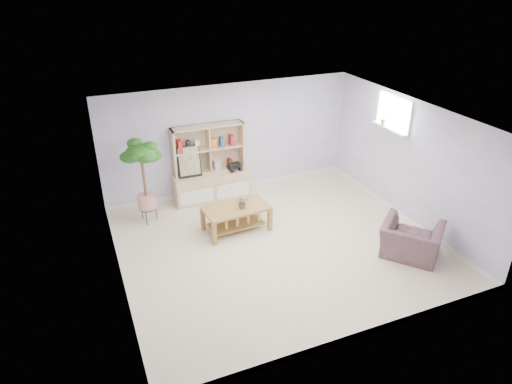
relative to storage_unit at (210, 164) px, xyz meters
name	(u,v)px	position (x,y,z in m)	size (l,w,h in m)	color
floor	(277,245)	(0.54, -2.24, -0.81)	(5.50, 5.00, 0.01)	beige
ceiling	(281,118)	(0.54, -2.24, 1.59)	(5.50, 5.00, 0.01)	white
walls	(279,186)	(0.54, -2.24, 0.39)	(5.51, 5.01, 2.40)	silver
baseboard	(278,243)	(0.54, -2.24, -0.76)	(5.50, 5.00, 0.10)	white
window	(394,113)	(3.27, -1.64, 1.19)	(0.10, 0.98, 0.68)	white
window_sill	(390,129)	(3.21, -1.64, 0.87)	(0.14, 1.00, 0.04)	white
storage_unit	(210,164)	(0.00, 0.00, 0.00)	(1.63, 0.55, 1.63)	tan
poster	(189,162)	(-0.46, -0.03, 0.13)	(0.48, 0.11, 0.66)	yellow
toy_truck	(235,166)	(0.51, -0.09, -0.11)	(0.36, 0.24, 0.19)	black
coffee_table	(236,219)	(0.03, -1.45, -0.56)	(1.21, 0.66, 0.50)	olive
table_plant	(242,202)	(0.13, -1.54, -0.20)	(0.21, 0.19, 0.24)	#1E682B
floor_tree	(145,183)	(-1.46, -0.48, 0.03)	(0.62, 0.62, 1.69)	#0F420E
armchair	(411,238)	(2.52, -3.42, -0.45)	(0.98, 0.85, 0.72)	navy
sill_plant	(384,119)	(3.21, -1.43, 1.01)	(0.13, 0.11, 0.24)	#0F420E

